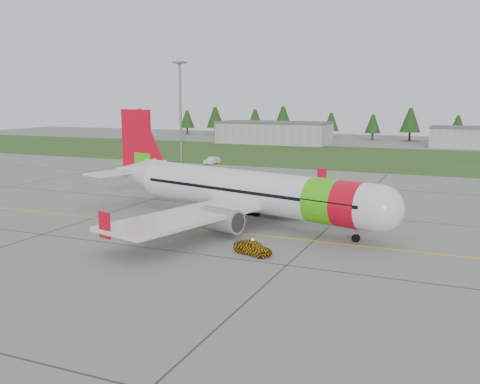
% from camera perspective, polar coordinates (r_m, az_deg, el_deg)
% --- Properties ---
extents(ground, '(320.00, 320.00, 0.00)m').
position_cam_1_polar(ground, '(46.80, -6.80, -6.32)').
color(ground, gray).
rests_on(ground, ground).
extents(aircraft, '(37.94, 35.77, 11.74)m').
position_cam_1_polar(aircraft, '(56.76, 0.44, 0.14)').
color(aircraft, silver).
rests_on(aircraft, ground).
extents(follow_me_car, '(1.63, 1.76, 3.57)m').
position_cam_1_polar(follow_me_car, '(45.20, 1.37, -4.49)').
color(follow_me_car, '#E3A10C').
rests_on(follow_me_car, ground).
extents(service_van, '(1.65, 1.57, 4.40)m').
position_cam_1_polar(service_van, '(107.74, -3.01, 4.15)').
color(service_van, silver).
rests_on(service_van, ground).
extents(grass_strip, '(320.00, 50.00, 0.03)m').
position_cam_1_polar(grass_strip, '(123.65, 12.48, 3.66)').
color(grass_strip, '#30561E').
rests_on(grass_strip, ground).
extents(taxi_guideline, '(120.00, 0.25, 0.02)m').
position_cam_1_polar(taxi_guideline, '(53.63, -2.54, -4.14)').
color(taxi_guideline, gold).
rests_on(taxi_guideline, ground).
extents(hangar_west, '(32.00, 14.00, 6.00)m').
position_cam_1_polar(hangar_west, '(158.20, 3.66, 6.28)').
color(hangar_west, '#A8A8A3').
rests_on(hangar_west, ground).
extents(hangar_east, '(24.00, 12.00, 5.20)m').
position_cam_1_polar(hangar_east, '(157.24, 24.04, 5.27)').
color(hangar_east, '#A8A8A3').
rests_on(hangar_east, ground).
extents(floodlight_mast, '(0.50, 0.50, 20.00)m').
position_cam_1_polar(floodlight_mast, '(111.22, -6.36, 8.31)').
color(floodlight_mast, slate).
rests_on(floodlight_mast, ground).
extents(treeline, '(160.00, 8.00, 10.00)m').
position_cam_1_polar(treeline, '(178.49, 15.93, 6.98)').
color(treeline, '#1C3F14').
rests_on(treeline, ground).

